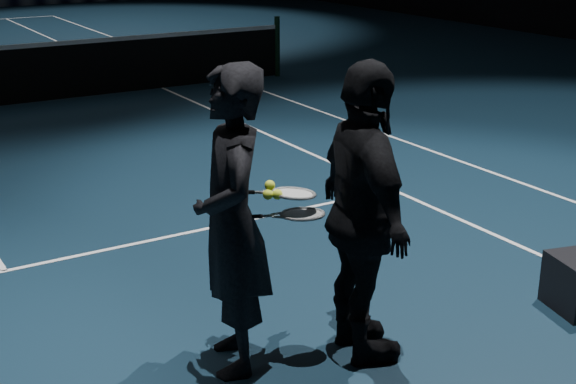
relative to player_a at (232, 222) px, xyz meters
name	(u,v)px	position (x,y,z in m)	size (l,w,h in m)	color
net_post_right	(277,47)	(5.41, 8.69, -0.45)	(0.10, 0.10, 1.10)	black
player_a	(232,222)	(0.00, 0.00, 0.00)	(0.73, 0.48, 2.00)	black
player_b	(364,215)	(0.78, -0.33, 0.00)	(1.17, 0.49, 2.00)	black
racket_lower	(303,214)	(0.42, -0.17, 0.03)	(0.68, 0.22, 0.03)	black
racket_upper	(294,193)	(0.38, -0.12, 0.16)	(0.68, 0.22, 0.03)	black
tennis_balls	(272,192)	(0.24, -0.09, 0.19)	(0.12, 0.10, 0.12)	yellow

